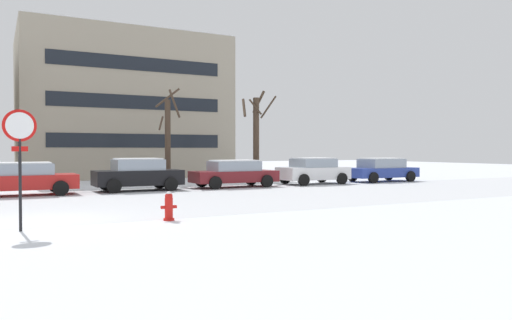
{
  "coord_description": "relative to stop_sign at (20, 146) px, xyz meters",
  "views": [
    {
      "loc": [
        -1.04,
        -14.21,
        1.92
      ],
      "look_at": [
        9.27,
        5.35,
        1.47
      ],
      "focal_mm": 34.66,
      "sensor_mm": 36.0,
      "label": 1
    }
  ],
  "objects": [
    {
      "name": "parked_car_black",
      "position": [
        5.41,
        10.23,
        -1.24
      ],
      "size": [
        4.03,
        2.03,
        1.54
      ],
      "color": "black",
      "rests_on": "ground"
    },
    {
      "name": "building_far_right",
      "position": [
        7.8,
        24.56,
        3.08
      ],
      "size": [
        14.1,
        10.33,
        10.2
      ],
      "color": "#9E937F",
      "rests_on": "ground"
    },
    {
      "name": "fire_hydrant",
      "position": [
        3.65,
        0.08,
        -1.62
      ],
      "size": [
        0.44,
        0.3,
        0.79
      ],
      "color": "red",
      "rests_on": "ground"
    },
    {
      "name": "road_surface",
      "position": [
        0.54,
        4.88,
        -2.02
      ],
      "size": [
        80.0,
        9.1,
        0.0
      ],
      "color": "silver",
      "rests_on": "ground"
    },
    {
      "name": "ground_plane",
      "position": [
        0.54,
        1.32,
        -2.02
      ],
      "size": [
        120.0,
        120.0,
        0.0
      ],
      "primitive_type": "plane",
      "color": "white"
    },
    {
      "name": "stop_sign",
      "position": [
        0.0,
        0.0,
        0.0
      ],
      "size": [
        0.75,
        0.14,
        2.88
      ],
      "color": "black",
      "rests_on": "ground"
    },
    {
      "name": "parked_car_red",
      "position": [
        0.47,
        10.05,
        -1.3
      ],
      "size": [
        4.35,
        2.04,
        1.41
      ],
      "color": "red",
      "rests_on": "ground"
    },
    {
      "name": "tree_far_left",
      "position": [
        13.36,
        13.4,
        0.82
      ],
      "size": [
        1.98,
        1.88,
        5.52
      ],
      "color": "#423326",
      "rests_on": "ground"
    },
    {
      "name": "parked_car_white",
      "position": [
        15.3,
        10.16,
        -1.26
      ],
      "size": [
        3.94,
        2.14,
        1.49
      ],
      "color": "white",
      "rests_on": "ground"
    },
    {
      "name": "tree_far_right",
      "position": [
        7.83,
        13.25,
        0.55
      ],
      "size": [
        1.44,
        1.61,
        5.41
      ],
      "color": "#423326",
      "rests_on": "ground"
    },
    {
      "name": "parked_car_maroon",
      "position": [
        10.35,
        10.12,
        -1.3
      ],
      "size": [
        4.44,
        2.01,
        1.4
      ],
      "color": "maroon",
      "rests_on": "ground"
    },
    {
      "name": "parked_car_blue",
      "position": [
        20.24,
        10.08,
        -1.29
      ],
      "size": [
        4.52,
        2.11,
        1.43
      ],
      "color": "#283D93",
      "rests_on": "ground"
    }
  ]
}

